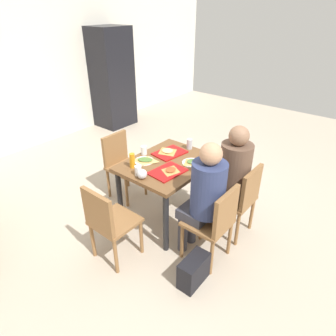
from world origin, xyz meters
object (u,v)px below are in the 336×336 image
at_px(chair_near_right, 241,197).
at_px(tray_red_far, 170,153).
at_px(tray_red_near, 168,172).
at_px(pizza_slice_c, 145,160).
at_px(foil_bundle, 142,174).
at_px(drink_fridge, 112,78).
at_px(chair_near_left, 215,221).
at_px(condiment_bottle, 132,161).
at_px(pizza_slice_a, 171,170).
at_px(pizza_slice_d, 192,162).
at_px(main_table, 168,171).
at_px(plastic_cup_c, 138,171).
at_px(chair_far_side, 121,161).
at_px(plastic_cup_a, 144,150).
at_px(handbag, 194,271).
at_px(paper_plate_center, 144,161).
at_px(pizza_slice_b, 168,151).
at_px(soda_can, 190,144).
at_px(paper_plate_near_edge, 192,163).
at_px(person_in_brown_jacket, 231,172).
at_px(person_in_red, 204,193).
at_px(plastic_cup_b, 195,167).
at_px(chair_left_end, 108,220).

distance_m(chair_near_right, tray_red_far, 0.94).
relative_size(tray_red_near, pizza_slice_c, 1.28).
relative_size(foil_bundle, drink_fridge, 0.05).
xyz_separation_m(chair_near_left, condiment_bottle, (-0.08, 1.00, 0.33)).
bearing_deg(tray_red_near, pizza_slice_a, -47.87).
bearing_deg(pizza_slice_d, drink_fridge, 62.85).
bearing_deg(main_table, plastic_cup_c, 171.61).
bearing_deg(condiment_bottle, chair_near_left, -85.68).
bearing_deg(tray_red_near, drink_fridge, 57.55).
height_order(main_table, chair_far_side, chair_far_side).
relative_size(chair_far_side, condiment_bottle, 5.25).
relative_size(plastic_cup_a, foil_bundle, 1.00).
height_order(plastic_cup_a, handbag, plastic_cup_a).
bearing_deg(paper_plate_center, pizza_slice_b, -12.21).
relative_size(main_table, drink_fridge, 0.53).
xyz_separation_m(chair_far_side, paper_plate_center, (-0.15, -0.56, 0.25)).
bearing_deg(pizza_slice_c, tray_red_near, -95.12).
bearing_deg(pizza_slice_a, tray_red_far, 40.45).
xyz_separation_m(pizza_slice_a, pizza_slice_b, (0.33, 0.31, 0.00)).
relative_size(tray_red_far, foil_bundle, 3.60).
bearing_deg(plastic_cup_c, chair_near_right, -52.10).
height_order(tray_red_near, foil_bundle, foil_bundle).
bearing_deg(soda_can, pizza_slice_b, 153.40).
height_order(plastic_cup_a, drink_fridge, drink_fridge).
xyz_separation_m(tray_red_far, paper_plate_near_edge, (-0.03, -0.34, -0.00)).
bearing_deg(pizza_slice_b, foil_bundle, -164.39).
xyz_separation_m(person_in_brown_jacket, tray_red_far, (-0.08, 0.76, 0.01)).
distance_m(person_in_red, soda_can, 0.95).
bearing_deg(main_table, tray_red_far, 33.99).
relative_size(main_table, person_in_brown_jacket, 0.80).
bearing_deg(plastic_cup_b, person_in_red, -132.31).
bearing_deg(tray_red_far, plastic_cup_a, 132.75).
height_order(paper_plate_center, plastic_cup_a, plastic_cup_a).
distance_m(pizza_slice_c, drink_fridge, 3.25).
bearing_deg(handbag, chair_left_end, 109.74).
bearing_deg(foil_bundle, soda_can, 2.65).
bearing_deg(person_in_brown_jacket, soda_can, 75.07).
bearing_deg(paper_plate_near_edge, handbag, -142.45).
relative_size(main_table, plastic_cup_a, 10.04).
xyz_separation_m(chair_near_right, chair_left_end, (-1.14, 0.78, 0.00)).
distance_m(chair_far_side, handbag, 1.72).
relative_size(chair_near_right, plastic_cup_c, 8.40).
bearing_deg(chair_near_left, person_in_red, 90.00).
distance_m(chair_left_end, plastic_cup_b, 1.02).
height_order(chair_near_left, pizza_slice_a, chair_near_left).
bearing_deg(person_in_brown_jacket, plastic_cup_a, 105.82).
relative_size(chair_left_end, tray_red_near, 2.33).
distance_m(pizza_slice_a, plastic_cup_c, 0.33).
bearing_deg(tray_red_near, person_in_brown_jacket, -49.57).
xyz_separation_m(pizza_slice_a, pizza_slice_d, (0.30, -0.06, -0.01)).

